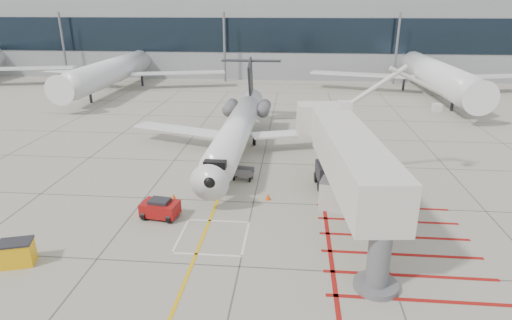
# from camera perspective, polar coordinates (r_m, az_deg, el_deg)

# --- Properties ---
(ground_plane) EXTENTS (260.00, 260.00, 0.00)m
(ground_plane) POSITION_cam_1_polar(r_m,az_deg,el_deg) (27.21, -1.16, -9.32)
(ground_plane) COLOR #9D9A88
(ground_plane) RESTS_ON ground
(regional_jet) EXTENTS (22.88, 28.67, 7.44)m
(regional_jet) POSITION_cam_1_polar(r_m,az_deg,el_deg) (37.42, -3.13, 5.15)
(regional_jet) COLOR white
(regional_jet) RESTS_ON ground_plane
(jet_bridge) EXTENTS (11.04, 20.07, 7.69)m
(jet_bridge) POSITION_cam_1_polar(r_m,az_deg,el_deg) (26.91, 12.67, -1.12)
(jet_bridge) COLOR silver
(jet_bridge) RESTS_ON ground_plane
(pushback_tug) EXTENTS (2.57, 1.82, 1.39)m
(pushback_tug) POSITION_cam_1_polar(r_m,az_deg,el_deg) (29.08, -12.67, -6.25)
(pushback_tug) COLOR maroon
(pushback_tug) RESTS_ON ground_plane
(spill_bin) EXTENTS (1.89, 1.53, 1.42)m
(spill_bin) POSITION_cam_1_polar(r_m,az_deg,el_deg) (26.94, -29.24, -10.75)
(spill_bin) COLOR #EAA80D
(spill_bin) RESTS_ON ground_plane
(baggage_cart) EXTENTS (1.78, 1.26, 1.04)m
(baggage_cart) POSITION_cam_1_polar(r_m,az_deg,el_deg) (34.40, -1.73, -1.81)
(baggage_cart) COLOR #525357
(baggage_cart) RESTS_ON ground_plane
(ground_power_unit) EXTENTS (2.95, 2.16, 2.09)m
(ground_power_unit) POSITION_cam_1_polar(r_m,az_deg,el_deg) (29.94, 11.11, -4.59)
(ground_power_unit) COLOR beige
(ground_power_unit) RESTS_ON ground_plane
(cone_nose) EXTENTS (0.41, 0.41, 0.57)m
(cone_nose) POSITION_cam_1_polar(r_m,az_deg,el_deg) (31.43, -10.90, -4.87)
(cone_nose) COLOR #FF500D
(cone_nose) RESTS_ON ground_plane
(cone_side) EXTENTS (0.37, 0.37, 0.51)m
(cone_side) POSITION_cam_1_polar(r_m,az_deg,el_deg) (31.05, 1.62, -4.87)
(cone_side) COLOR #DE470B
(cone_side) RESTS_ON ground_plane
(terminal_building) EXTENTS (180.00, 28.00, 14.00)m
(terminal_building) POSITION_cam_1_polar(r_m,az_deg,el_deg) (94.04, 10.02, 15.97)
(terminal_building) COLOR gray
(terminal_building) RESTS_ON ground_plane
(terminal_glass_band) EXTENTS (180.00, 0.10, 6.00)m
(terminal_glass_band) POSITION_cam_1_polar(r_m,az_deg,el_deg) (80.01, 10.84, 15.95)
(terminal_glass_band) COLOR black
(terminal_glass_band) RESTS_ON ground_plane
(bg_aircraft_b) EXTENTS (34.59, 38.43, 11.53)m
(bg_aircraft_b) POSITION_cam_1_polar(r_m,az_deg,el_deg) (75.73, -17.87, 13.44)
(bg_aircraft_b) COLOR silver
(bg_aircraft_b) RESTS_ON ground_plane
(bg_aircraft_c) EXTENTS (36.44, 40.49, 12.15)m
(bg_aircraft_c) POSITION_cam_1_polar(r_m,az_deg,el_deg) (72.93, 22.27, 12.95)
(bg_aircraft_c) COLOR silver
(bg_aircraft_c) RESTS_ON ground_plane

